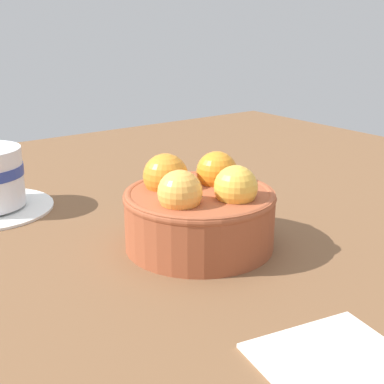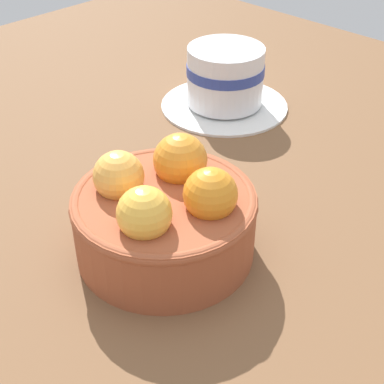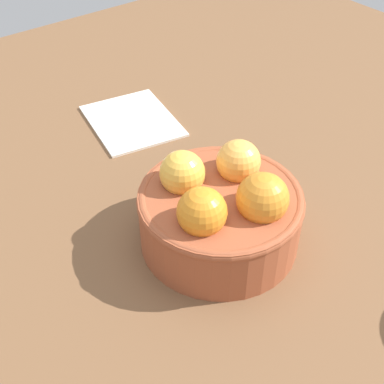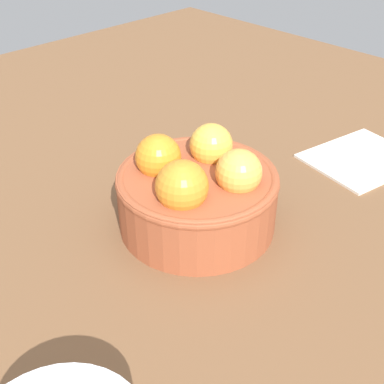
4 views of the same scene
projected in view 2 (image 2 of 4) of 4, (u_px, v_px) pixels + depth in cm
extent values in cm
cube|color=brown|center=(167.00, 272.00, 48.88)|extent=(110.29, 115.52, 4.91)
cylinder|color=#9E4C2D|center=(165.00, 224.00, 45.85)|extent=(14.45, 14.45, 5.52)
torus|color=#9E4C2D|center=(164.00, 201.00, 44.48)|extent=(14.65, 14.65, 1.00)
sphere|color=orange|center=(210.00, 194.00, 42.64)|extent=(4.15, 4.15, 4.15)
sphere|color=orange|center=(180.00, 160.00, 46.51)|extent=(4.45, 4.45, 4.45)
sphere|color=#F9AC48|center=(119.00, 176.00, 44.62)|extent=(4.05, 4.05, 4.05)
sphere|color=#F7B642|center=(144.00, 214.00, 40.75)|extent=(4.06, 4.06, 4.06)
cylinder|color=white|center=(224.00, 104.00, 68.33)|extent=(15.01, 15.01, 0.60)
cylinder|color=white|center=(225.00, 76.00, 66.20)|extent=(8.84, 8.84, 6.70)
cylinder|color=#2D4299|center=(226.00, 69.00, 65.74)|extent=(9.00, 9.00, 1.21)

